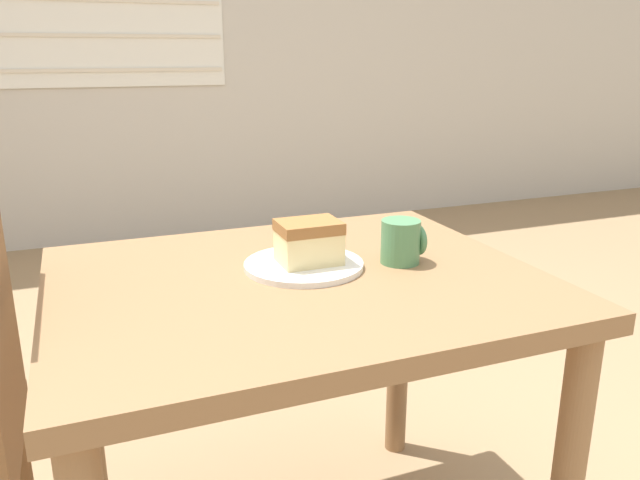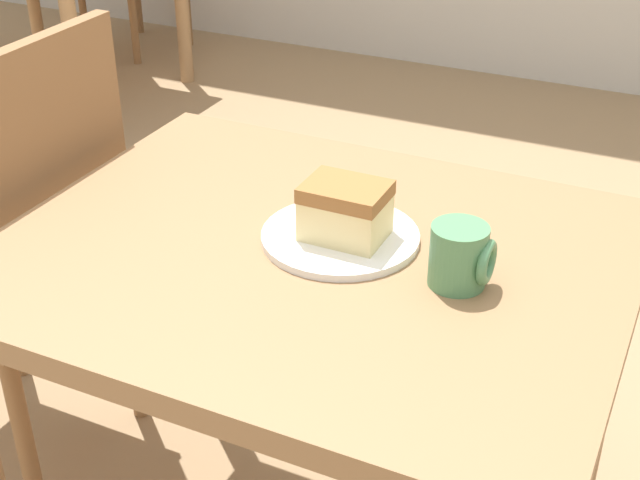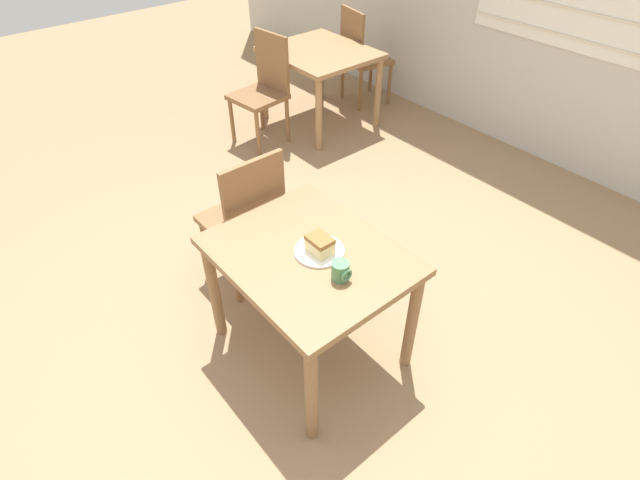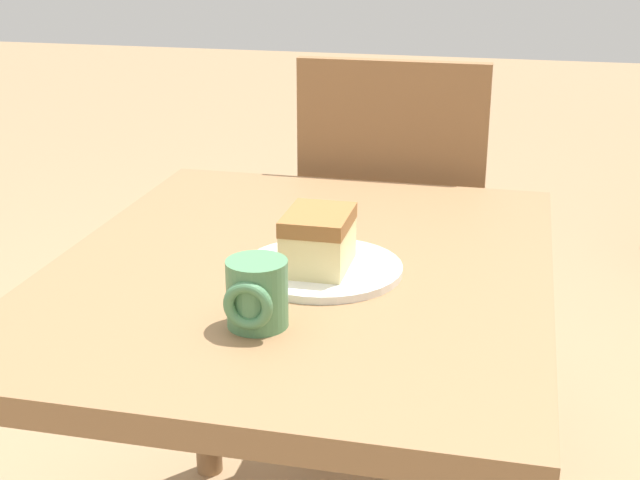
# 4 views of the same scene
# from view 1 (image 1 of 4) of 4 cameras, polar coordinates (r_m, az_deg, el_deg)

# --- Properties ---
(wall_back) EXTENTS (10.00, 0.09, 2.80)m
(wall_back) POSITION_cam_1_polar(r_m,az_deg,el_deg) (4.03, -15.90, 20.00)
(wall_back) COLOR beige
(wall_back) RESTS_ON ground_plane
(dining_table_near) EXTENTS (0.94, 0.76, 0.71)m
(dining_table_near) POSITION_cam_1_polar(r_m,az_deg,el_deg) (1.27, -2.05, -7.99)
(dining_table_near) COLOR olive
(dining_table_near) RESTS_ON ground_plane
(plate) EXTENTS (0.24, 0.24, 0.01)m
(plate) POSITION_cam_1_polar(r_m,az_deg,el_deg) (1.27, -1.50, -2.30)
(plate) COLOR white
(plate) RESTS_ON dining_table_near
(cake_slice) EXTENTS (0.12, 0.09, 0.09)m
(cake_slice) POSITION_cam_1_polar(r_m,az_deg,el_deg) (1.25, -1.03, -0.16)
(cake_slice) COLOR beige
(cake_slice) RESTS_ON plate
(coffee_mug) EXTENTS (0.09, 0.08, 0.09)m
(coffee_mug) POSITION_cam_1_polar(r_m,az_deg,el_deg) (1.30, 7.51, -0.13)
(coffee_mug) COLOR #4C8456
(coffee_mug) RESTS_ON dining_table_near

